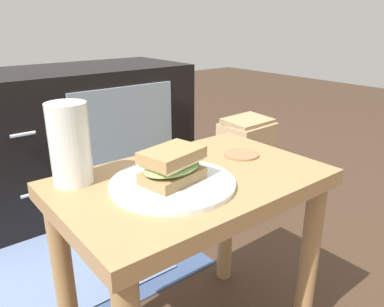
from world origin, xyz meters
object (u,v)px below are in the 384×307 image
at_px(paper_bag, 246,162).
at_px(coaster, 241,154).
at_px(sandwich_front, 172,166).
at_px(plate, 173,183).
at_px(tv_cabinet, 76,137).
at_px(beer_glass, 70,146).

bearing_deg(paper_bag, coaster, -138.51).
bearing_deg(sandwich_front, plate, 90.00).
distance_m(tv_cabinet, paper_bag, 0.74).
bearing_deg(coaster, plate, -170.98).
bearing_deg(tv_cabinet, sandwich_front, -100.67).
xyz_separation_m(plate, sandwich_front, (0.00, -0.00, 0.04)).
relative_size(plate, beer_glass, 1.53).
distance_m(tv_cabinet, beer_glass, 0.92).
relative_size(sandwich_front, beer_glass, 0.85).
height_order(tv_cabinet, paper_bag, tv_cabinet).
relative_size(sandwich_front, paper_bag, 0.36).
bearing_deg(paper_bag, tv_cabinet, 138.56).
xyz_separation_m(plate, coaster, (0.23, 0.04, -0.00)).
distance_m(sandwich_front, paper_bag, 0.93).
bearing_deg(plate, tv_cabinet, 79.33).
relative_size(beer_glass, paper_bag, 0.42).
height_order(beer_glass, coaster, beer_glass).
distance_m(sandwich_front, coaster, 0.24).
relative_size(plate, sandwich_front, 1.80).
bearing_deg(beer_glass, sandwich_front, -43.89).
distance_m(plate, paper_bag, 0.92).
height_order(plate, coaster, plate).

